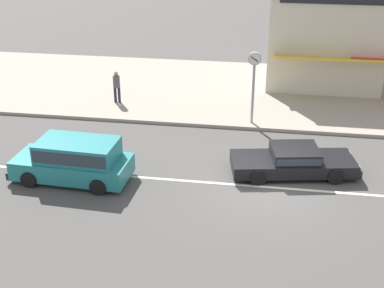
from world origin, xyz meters
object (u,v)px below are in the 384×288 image
at_px(sedan_black_2, 294,161).
at_px(pedestrian_by_shop, 117,84).
at_px(street_clock, 254,72).
at_px(shopfront_mid_block, 324,32).
at_px(minivan_teal_0, 75,159).

bearing_deg(sedan_black_2, pedestrian_by_shop, 145.26).
distance_m(street_clock, shopfront_mid_block, 7.52).
distance_m(minivan_teal_0, street_clock, 8.80).
bearing_deg(street_clock, pedestrian_by_shop, 167.12).
bearing_deg(sedan_black_2, street_clock, 112.39).
relative_size(sedan_black_2, pedestrian_by_shop, 3.06).
relative_size(street_clock, shopfront_mid_block, 0.54).
bearing_deg(minivan_teal_0, shopfront_mid_block, 53.40).
bearing_deg(minivan_teal_0, sedan_black_2, 12.24).
distance_m(sedan_black_2, street_clock, 5.15).
bearing_deg(minivan_teal_0, pedestrian_by_shop, 94.76).
height_order(sedan_black_2, shopfront_mid_block, shopfront_mid_block).
relative_size(street_clock, pedestrian_by_shop, 2.04).
height_order(sedan_black_2, pedestrian_by_shop, pedestrian_by_shop).
distance_m(minivan_teal_0, shopfront_mid_block, 16.08).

